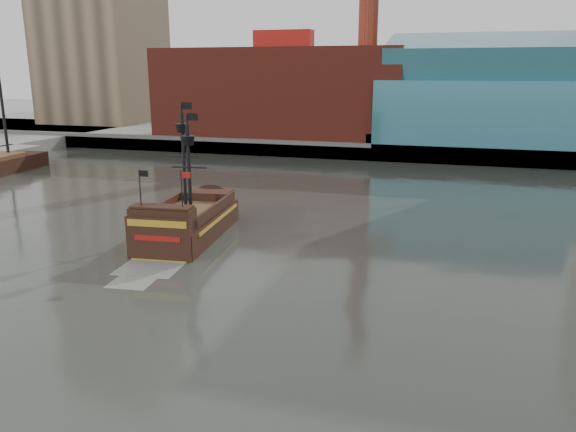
% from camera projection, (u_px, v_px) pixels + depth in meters
% --- Properties ---
extents(ground, '(400.00, 400.00, 0.00)m').
position_uv_depth(ground, '(275.00, 361.00, 26.79)').
color(ground, '#242622').
rests_on(ground, ground).
extents(promenade_far, '(220.00, 60.00, 2.00)m').
position_uv_depth(promenade_far, '(419.00, 135.00, 111.72)').
color(promenade_far, slate).
rests_on(promenade_far, ground).
extents(seawall, '(220.00, 1.00, 2.60)m').
position_uv_depth(seawall, '(404.00, 154.00, 84.33)').
color(seawall, '#4C4C49').
rests_on(seawall, ground).
extents(skyline, '(149.00, 45.00, 62.00)m').
position_uv_depth(skyline, '(454.00, 4.00, 97.42)').
color(skyline, '#786248').
rests_on(skyline, promenade_far).
extents(pirate_ship, '(6.23, 16.08, 11.74)m').
position_uv_depth(pirate_ship, '(188.00, 225.00, 46.33)').
color(pirate_ship, black).
rests_on(pirate_ship, ground).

